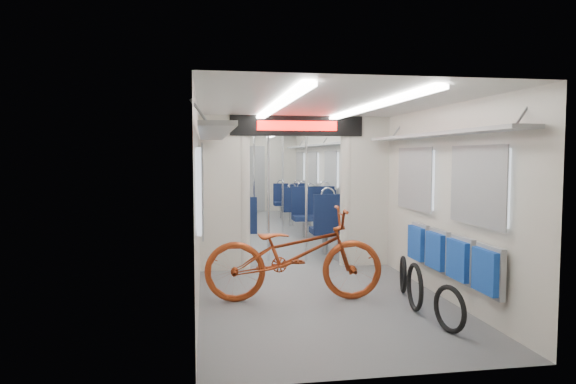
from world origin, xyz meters
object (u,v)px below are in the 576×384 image
at_px(seat_bay_near_right, 326,214).
at_px(stanchion_near_left, 268,190).
at_px(seat_bay_far_left, 222,202).
at_px(stanchion_near_right, 306,190).
at_px(bike_hoop_b, 415,289).
at_px(seat_bay_near_left, 228,216).
at_px(bike_hoop_a, 450,312).
at_px(seat_bay_far_right, 295,202).
at_px(flip_bench, 448,255).
at_px(stanchion_far_right, 283,181).
at_px(stanchion_far_left, 254,180).
at_px(bicycle, 294,254).
at_px(bike_hoop_c, 403,276).

height_order(seat_bay_near_right, stanchion_near_left, stanchion_near_left).
bearing_deg(seat_bay_far_left, stanchion_near_right, -75.86).
xyz_separation_m(bike_hoop_b, seat_bay_near_left, (-1.83, 4.59, 0.30)).
bearing_deg(bike_hoop_a, seat_bay_far_right, 90.04).
xyz_separation_m(flip_bench, stanchion_far_right, (-1.01, 5.85, 0.57)).
bearing_deg(seat_bay_near_left, stanchion_far_left, 69.11).
bearing_deg(stanchion_near_right, bicycle, -104.88).
height_order(seat_bay_near_left, stanchion_near_right, stanchion_near_right).
bearing_deg(seat_bay_near_right, seat_bay_near_left, 172.64).
distance_m(bike_hoop_b, stanchion_far_left, 6.52).
relative_size(seat_bay_near_left, stanchion_near_left, 0.90).
bearing_deg(bike_hoop_c, bike_hoop_b, -102.26).
bearing_deg(seat_bay_near_right, stanchion_far_left, 120.76).
distance_m(flip_bench, bike_hoop_a, 1.03).
bearing_deg(bicycle, seat_bay_near_right, -14.65).
distance_m(flip_bench, seat_bay_near_left, 5.00).
xyz_separation_m(seat_bay_far_left, stanchion_far_left, (0.67, -1.20, 0.60)).
bearing_deg(bike_hoop_c, stanchion_far_left, 103.17).
relative_size(bike_hoop_b, stanchion_far_right, 0.23).
bearing_deg(stanchion_near_left, stanchion_far_right, 77.11).
relative_size(bike_hoop_a, seat_bay_far_right, 0.25).
bearing_deg(stanchion_far_right, stanchion_near_right, -91.70).
xyz_separation_m(bicycle, stanchion_near_left, (-0.01, 2.31, 0.60)).
bearing_deg(stanchion_near_right, bike_hoop_a, -79.05).
relative_size(bike_hoop_a, seat_bay_far_left, 0.22).
relative_size(bicycle, stanchion_near_left, 0.91).
xyz_separation_m(flip_bench, seat_bay_near_right, (-0.42, 4.21, -0.01)).
height_order(bike_hoop_a, seat_bay_far_right, seat_bay_far_right).
bearing_deg(flip_bench, stanchion_far_right, 99.81).
bearing_deg(flip_bench, seat_bay_near_left, 117.23).
xyz_separation_m(seat_bay_near_left, stanchion_far_left, (0.67, 1.77, 0.61)).
relative_size(bicycle, bike_hoop_b, 3.93).
xyz_separation_m(flip_bench, bike_hoop_a, (-0.41, -0.86, -0.37)).
bearing_deg(stanchion_near_left, seat_bay_near_right, 47.49).
relative_size(seat_bay_far_right, stanchion_near_left, 0.83).
height_order(bike_hoop_a, seat_bay_near_right, seat_bay_near_right).
bearing_deg(bike_hoop_a, bike_hoop_c, 85.49).
bearing_deg(stanchion_near_left, seat_bay_far_left, 97.14).
bearing_deg(stanchion_near_left, bike_hoop_a, -70.48).
relative_size(seat_bay_far_right, stanchion_far_left, 0.83).
bearing_deg(stanchion_far_right, bike_hoop_b, -84.70).
bearing_deg(bike_hoop_b, seat_bay_far_right, 89.73).
xyz_separation_m(flip_bench, seat_bay_far_left, (-2.29, 7.41, -0.03)).
height_order(bike_hoop_b, seat_bay_far_left, seat_bay_far_left).
distance_m(bicycle, bike_hoop_b, 1.42).
bearing_deg(bike_hoop_b, seat_bay_near_right, 89.51).
bearing_deg(bike_hoop_a, seat_bay_near_right, 90.07).
bearing_deg(bike_hoop_b, stanchion_near_left, 113.14).
bearing_deg(stanchion_near_right, seat_bay_near_right, 65.33).
bearing_deg(stanchion_near_right, seat_bay_near_left, 124.31).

